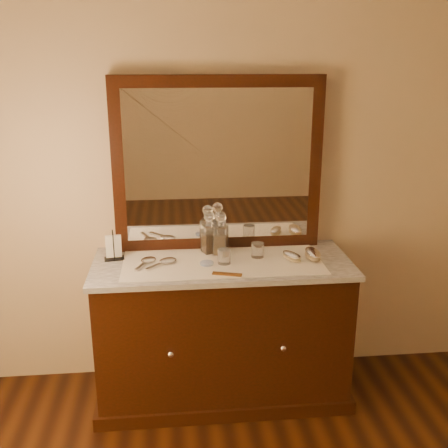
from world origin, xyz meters
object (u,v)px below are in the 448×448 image
(comb, at_px, (227,274))
(hand_mirror_outer, at_px, (147,261))
(decanter_right, at_px, (221,238))
(brush_far, at_px, (313,254))
(napkin_rack, at_px, (114,248))
(pin_dish, at_px, (207,263))
(brush_near, at_px, (292,256))
(dresser_cabinet, at_px, (222,331))
(decanter_left, at_px, (209,236))
(hand_mirror_inner, at_px, (166,262))
(mirror_frame, at_px, (218,165))

(comb, bearing_deg, hand_mirror_outer, 169.26)
(decanter_right, distance_m, brush_far, 0.53)
(napkin_rack, bearing_deg, pin_dish, -15.54)
(brush_near, bearing_deg, brush_far, 5.20)
(dresser_cabinet, xyz_separation_m, pin_dish, (-0.09, -0.05, 0.45))
(napkin_rack, bearing_deg, decanter_left, 5.06)
(dresser_cabinet, relative_size, hand_mirror_outer, 6.71)
(pin_dish, bearing_deg, dresser_cabinet, 27.81)
(napkin_rack, bearing_deg, hand_mirror_inner, -19.40)
(brush_far, bearing_deg, dresser_cabinet, 178.49)
(pin_dish, height_order, hand_mirror_inner, hand_mirror_inner)
(comb, xyz_separation_m, brush_near, (0.38, 0.18, 0.02))
(pin_dish, bearing_deg, brush_near, 2.67)
(brush_near, xyz_separation_m, hand_mirror_outer, (-0.81, 0.04, -0.01))
(pin_dish, distance_m, napkin_rack, 0.54)
(napkin_rack, height_order, brush_far, napkin_rack)
(dresser_cabinet, bearing_deg, comb, -88.40)
(decanter_left, distance_m, brush_near, 0.49)
(decanter_left, xyz_separation_m, decanter_right, (0.06, -0.04, 0.00))
(napkin_rack, relative_size, brush_far, 0.93)
(mirror_frame, distance_m, pin_dish, 0.58)
(brush_far, bearing_deg, hand_mirror_inner, 179.46)
(napkin_rack, xyz_separation_m, decanter_right, (0.60, 0.01, 0.04))
(mirror_frame, bearing_deg, comb, -89.27)
(mirror_frame, relative_size, hand_mirror_outer, 5.75)
(pin_dish, relative_size, decanter_left, 0.29)
(hand_mirror_inner, bearing_deg, mirror_frame, 38.55)
(hand_mirror_inner, bearing_deg, comb, -31.63)
(comb, bearing_deg, mirror_frame, 107.35)
(comb, distance_m, napkin_rack, 0.68)
(decanter_right, distance_m, hand_mirror_outer, 0.44)
(dresser_cabinet, height_order, napkin_rack, napkin_rack)
(comb, distance_m, decanter_left, 0.37)
(mirror_frame, relative_size, napkin_rack, 7.32)
(dresser_cabinet, bearing_deg, hand_mirror_outer, 177.88)
(decanter_left, bearing_deg, comb, -79.13)
(mirror_frame, bearing_deg, brush_near, -34.66)
(pin_dish, height_order, decanter_left, decanter_left)
(napkin_rack, xyz_separation_m, hand_mirror_outer, (0.19, -0.08, -0.05))
(decanter_left, xyz_separation_m, hand_mirror_inner, (-0.25, -0.15, -0.09))
(mirror_frame, xyz_separation_m, decanter_right, (0.00, -0.14, -0.40))
(brush_far, bearing_deg, mirror_frame, 153.27)
(dresser_cabinet, bearing_deg, brush_far, -1.51)
(napkin_rack, xyz_separation_m, hand_mirror_inner, (0.29, -0.10, -0.05))
(brush_far, bearing_deg, hand_mirror_outer, 178.22)
(decanter_right, relative_size, brush_far, 1.45)
(mirror_frame, xyz_separation_m, decanter_left, (-0.06, -0.10, -0.40))
(pin_dish, bearing_deg, hand_mirror_outer, 169.19)
(comb, height_order, napkin_rack, napkin_rack)
(brush_near, bearing_deg, pin_dish, -177.33)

